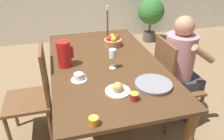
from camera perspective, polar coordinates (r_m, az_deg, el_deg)
name	(u,v)px	position (r m, az deg, el deg)	size (l,w,h in m)	color
ground_plane	(106,124)	(2.50, -1.57, -14.01)	(20.00, 20.00, 0.00)	#7F6647
dining_table	(105,71)	(2.10, -1.81, -0.30)	(0.99, 1.73, 0.78)	#472D19
chair_person_side	(172,82)	(2.33, 15.33, -3.13)	(0.42, 0.42, 0.96)	brown
chair_opposite	(35,94)	(2.21, -19.54, -5.84)	(0.42, 0.42, 0.96)	brown
person_seated	(181,63)	(2.30, 17.68, 1.69)	(0.39, 0.41, 1.18)	#33333D
red_pitcher	(64,54)	(1.97, -12.39, 4.12)	(0.15, 0.12, 0.23)	red
wine_glass_water	(112,55)	(1.88, 0.12, 4.06)	(0.06, 0.06, 0.18)	white
teacup_near_person	(79,77)	(1.77, -8.66, -1.92)	(0.13, 0.13, 0.06)	silver
serving_tray	(153,85)	(1.71, 10.75, -3.74)	(0.29, 0.29, 0.03)	gray
bread_plate	(118,89)	(1.61, 1.51, -4.99)	(0.19, 0.19, 0.08)	silver
jam_jar_amber	(134,96)	(1.53, 5.87, -6.81)	(0.06, 0.06, 0.06)	#A81E1E
jam_jar_red	(94,121)	(1.33, -4.80, -13.08)	(0.06, 0.06, 0.06)	#C67A1E
fruit_bowl	(113,41)	(2.39, 0.22, 7.51)	(0.20, 0.20, 0.12)	#9E6B3D
candlestick_tall	(108,26)	(2.54, -1.18, 11.36)	(0.06, 0.06, 0.39)	#4C4238
potted_plant	(151,13)	(4.59, 10.11, 14.39)	(0.53, 0.53, 0.89)	#4C4742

